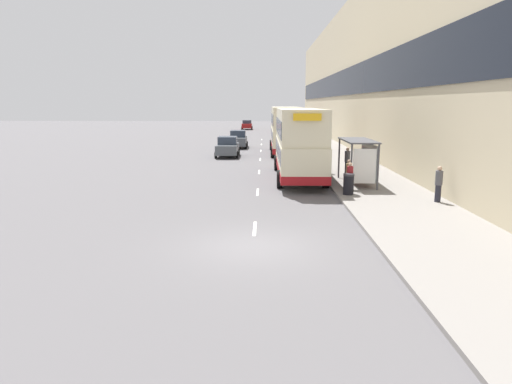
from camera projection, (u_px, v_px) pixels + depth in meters
The scene contains 23 objects.
ground_plane at pixel (253, 246), 14.97m from camera, with size 220.00×220.00×0.00m, color #5B595B.
pavement at pixel (318, 144), 52.63m from camera, with size 5.00×93.00×0.14m.
terrace_facade at pixel (355, 76), 51.12m from camera, with size 3.10×93.00×15.25m.
lane_mark_0 at pixel (255, 229), 17.06m from camera, with size 0.12×2.00×0.01m.
lane_mark_1 at pixel (258, 192), 24.11m from camera, with size 0.12×2.00×0.01m.
lane_mark_2 at pixel (259, 172), 31.17m from camera, with size 0.12×2.00×0.01m.
lane_mark_3 at pixel (260, 159), 38.23m from camera, with size 0.12×2.00×0.01m.
lane_mark_4 at pixel (261, 151), 45.28m from camera, with size 0.12×2.00×0.01m.
lane_mark_5 at pixel (261, 144), 52.34m from camera, with size 0.12×2.00×0.01m.
lane_mark_6 at pixel (262, 140), 59.40m from camera, with size 0.12×2.00×0.01m.
bus_shelter at pixel (362, 154), 25.32m from camera, with size 1.60×4.20×2.48m.
double_decker_bus_near at pixel (299, 142), 28.12m from camera, with size 2.85×10.73×4.30m.
double_decker_bus_ahead at pixel (286, 129), 42.22m from camera, with size 2.85×10.52×4.30m.
car_0 at pixel (228, 147), 40.07m from camera, with size 2.02×3.95×1.77m.
car_1 at pixel (238, 139), 48.25m from camera, with size 1.96×4.24×1.83m.
car_2 at pixel (247, 125), 82.76m from camera, with size 1.96×3.96×1.67m.
car_3 at pixel (282, 127), 73.82m from camera, with size 1.98×4.56×1.78m.
pedestrian_at_shelter at pixel (349, 174), 24.09m from camera, with size 0.31×0.31×1.58m.
pedestrian_1 at pixel (350, 178), 22.96m from camera, with size 0.31×0.31×1.57m.
pedestrian_2 at pixel (439, 184), 20.93m from camera, with size 0.33×0.33×1.66m.
pedestrian_3 at pixel (347, 161), 28.86m from camera, with size 0.35×0.35×1.77m.
pedestrian_4 at pixel (327, 160), 29.73m from camera, with size 0.34×0.34×1.70m.
litter_bin at pixel (349, 184), 22.69m from camera, with size 0.55×0.55×1.05m.
Camera 1 is at (0.35, -14.36, 4.60)m, focal length 32.00 mm.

